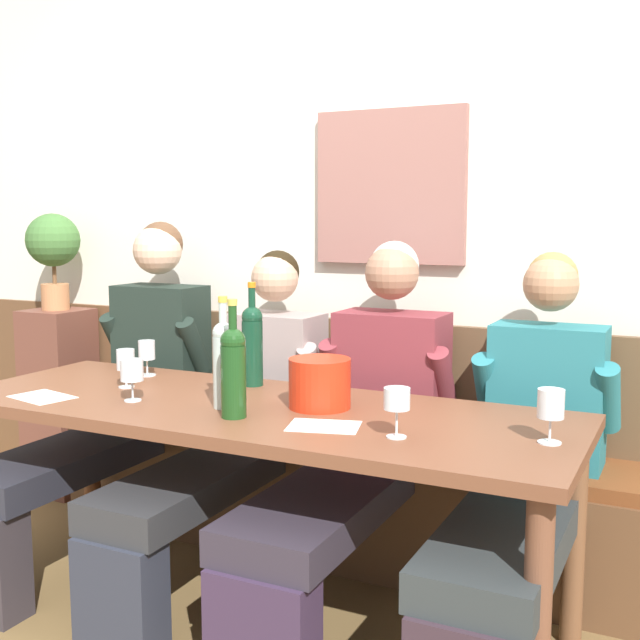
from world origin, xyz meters
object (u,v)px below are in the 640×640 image
(person_left_seat, at_px, (236,417))
(water_tumbler_left, at_px, (227,378))
(wine_glass_near_bucket, at_px, (126,362))
(potted_plant, at_px, (53,247))
(wine_glass_left_end, at_px, (147,352))
(wine_glass_right_end, at_px, (397,400))
(wine_bottle_green_tall, at_px, (224,361))
(wine_bottle_amber_mid, at_px, (233,369))
(wine_glass_by_bottle, at_px, (132,372))
(ice_bucket, at_px, (320,383))
(wine_glass_center_front, at_px, (551,407))
(person_center_left_seat, at_px, (119,387))
(person_right_seat, at_px, (527,458))
(wine_bottle_clear_water, at_px, (252,342))
(wall_bench, at_px, (333,483))
(person_center_right_seat, at_px, (360,427))
(dining_table, at_px, (252,430))

(person_left_seat, height_order, water_tumbler_left, person_left_seat)
(wine_glass_near_bucket, relative_size, potted_plant, 0.30)
(wine_glass_left_end, bearing_deg, wine_glass_right_end, -18.23)
(wine_bottle_green_tall, relative_size, wine_glass_right_end, 2.56)
(wine_bottle_amber_mid, height_order, wine_glass_by_bottle, wine_bottle_amber_mid)
(ice_bucket, xyz_separation_m, wine_glass_center_front, (0.75, -0.09, 0.02))
(person_left_seat, distance_m, wine_glass_near_bucket, 0.47)
(person_center_left_seat, relative_size, wine_glass_near_bucket, 9.54)
(wine_bottle_amber_mid, xyz_separation_m, wine_glass_left_end, (-0.66, 0.40, -0.06))
(person_right_seat, xyz_separation_m, wine_bottle_clear_water, (-1.00, -0.02, 0.31))
(person_right_seat, distance_m, wine_glass_by_bottle, 1.33)
(wall_bench, relative_size, person_right_seat, 1.96)
(wine_bottle_clear_water, bearing_deg, person_right_seat, 1.19)
(person_center_left_seat, bearing_deg, wine_bottle_clear_water, -4.92)
(person_center_left_seat, distance_m, wine_glass_near_bucket, 0.45)
(person_left_seat, xyz_separation_m, person_center_right_seat, (0.51, 0.01, 0.02))
(wall_bench, height_order, wine_glass_by_bottle, wall_bench)
(dining_table, relative_size, person_center_right_seat, 1.67)
(dining_table, relative_size, wine_glass_right_end, 14.96)
(person_left_seat, relative_size, wine_glass_center_front, 8.14)
(dining_table, bearing_deg, person_left_seat, 130.11)
(wall_bench, height_order, wine_glass_near_bucket, wall_bench)
(ice_bucket, xyz_separation_m, wine_glass_near_bucket, (-0.77, -0.04, 0.01))
(wine_bottle_clear_water, relative_size, potted_plant, 0.82)
(wine_bottle_green_tall, distance_m, wine_glass_center_front, 1.03)
(person_center_left_seat, bearing_deg, wine_glass_near_bucket, -45.14)
(person_center_left_seat, bearing_deg, wine_bottle_green_tall, -26.85)
(ice_bucket, bearing_deg, wine_glass_by_bottle, -162.10)
(wine_glass_right_end, bearing_deg, wall_bench, 125.80)
(person_center_right_seat, height_order, wine_glass_near_bucket, person_center_right_seat)
(wall_bench, height_order, person_right_seat, person_right_seat)
(wine_glass_right_end, relative_size, potted_plant, 0.31)
(person_center_right_seat, relative_size, wine_bottle_green_tall, 3.49)
(person_center_right_seat, bearing_deg, wine_glass_near_bucket, -160.93)
(wine_bottle_green_tall, bearing_deg, ice_bucket, 26.76)
(wall_bench, relative_size, wine_bottle_clear_water, 6.35)
(wine_glass_center_front, bearing_deg, potted_plant, 164.50)
(wall_bench, distance_m, potted_plant, 1.79)
(wall_bench, height_order, wine_glass_center_front, wall_bench)
(person_right_seat, height_order, wine_glass_near_bucket, person_right_seat)
(person_center_left_seat, distance_m, wine_glass_center_front, 1.85)
(wine_bottle_green_tall, relative_size, wine_glass_by_bottle, 2.57)
(wine_glass_left_end, distance_m, wine_glass_center_front, 1.61)
(wine_bottle_amber_mid, height_order, wine_glass_right_end, wine_bottle_amber_mid)
(potted_plant, bearing_deg, wine_glass_right_end, -21.49)
(wine_glass_by_bottle, xyz_separation_m, wine_glass_right_end, (0.96, -0.02, 0.01))
(dining_table, xyz_separation_m, wine_glass_by_bottle, (-0.39, -0.13, 0.18))
(wine_glass_by_bottle, bearing_deg, person_center_right_seat, 34.07)
(wine_bottle_amber_mid, distance_m, wine_glass_left_end, 0.77)
(wall_bench, relative_size, person_center_left_seat, 1.81)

